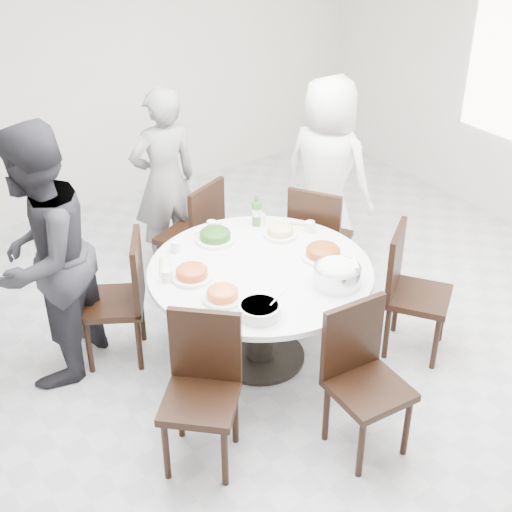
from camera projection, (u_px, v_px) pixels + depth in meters
floor at (279, 352)px, 5.16m from camera, size 6.00×6.00×0.01m
wall_back at (91, 64)px, 6.57m from camera, size 6.00×0.01×2.80m
dining_table at (260, 314)px, 4.91m from camera, size 1.50×1.50×0.75m
chair_ne at (321, 237)px, 5.65m from camera, size 0.58×0.58×0.95m
chair_n at (189, 235)px, 5.68m from camera, size 0.55×0.55×0.95m
chair_nw at (112, 300)px, 4.89m from camera, size 0.57×0.57×0.95m
chair_sw at (200, 399)px, 4.04m from camera, size 0.59×0.59×0.95m
chair_s at (370, 386)px, 4.13m from camera, size 0.45×0.45×0.95m
chair_se at (419, 294)px, 4.95m from camera, size 0.59×0.59×0.95m
diner_right at (327, 174)px, 5.86m from camera, size 0.77×0.93×1.64m
diner_middle at (164, 182)px, 5.80m from camera, size 0.60×0.41×1.58m
diner_left at (41, 258)px, 4.54m from camera, size 1.11×1.09×1.80m
dish_greens at (215, 236)px, 5.02m from camera, size 0.28×0.28×0.07m
dish_pale at (280, 232)px, 5.08m from camera, size 0.24×0.24×0.06m
dish_orange at (192, 274)px, 4.59m from camera, size 0.27×0.27×0.07m
dish_redbrown at (323, 253)px, 4.82m from camera, size 0.30×0.30×0.07m
dish_tofu at (223, 296)px, 4.39m from camera, size 0.25×0.25×0.07m
rice_bowl at (337, 276)px, 4.52m from camera, size 0.30×0.30×0.13m
soup_bowl at (260, 310)px, 4.24m from camera, size 0.26×0.26×0.08m
beverage_bottle at (257, 210)px, 5.18m from camera, size 0.07×0.07×0.25m
tea_cups at (213, 229)px, 5.11m from camera, size 0.07×0.07×0.08m
chopsticks at (207, 230)px, 5.16m from camera, size 0.24×0.04×0.01m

